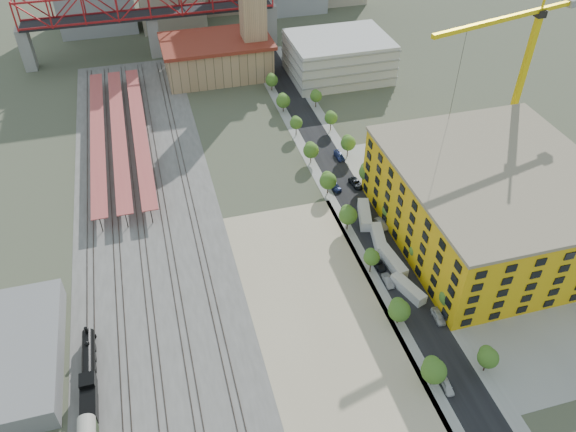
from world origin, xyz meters
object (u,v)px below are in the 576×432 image
object	(u,v)px
site_trailer_a	(408,289)
site_trailer_c	(379,239)
site_trailer_b	(392,262)
locomotive	(89,371)
site_trailer_d	(364,215)
tower_crane	(520,58)
construction_building	(492,203)
car_0	(447,387)

from	to	relation	value
site_trailer_a	site_trailer_c	distance (m)	16.49
site_trailer_a	site_trailer_b	bearing A→B (deg)	71.75
locomotive	site_trailer_a	size ratio (longest dim) A/B	2.34
site_trailer_d	tower_crane	bearing A→B (deg)	35.11
tower_crane	site_trailer_a	bearing A→B (deg)	-137.60
site_trailer_a	site_trailer_d	xyz separation A→B (m)	(0.00, 25.65, 0.15)
site_trailer_c	site_trailer_b	bearing A→B (deg)	-77.44
construction_building	tower_crane	xyz separation A→B (m)	(19.23, 28.24, 20.88)
locomotive	site_trailer_c	world-z (taller)	locomotive
tower_crane	site_trailer_b	bearing A→B (deg)	-144.11
tower_crane	car_0	xyz separation A→B (m)	(-48.23, -64.94, -29.62)
site_trailer_b	site_trailer_c	size ratio (longest dim) A/B	1.02
locomotive	site_trailer_a	distance (m)	66.11
tower_crane	site_trailer_a	size ratio (longest dim) A/B	5.47
locomotive	site_trailer_a	world-z (taller)	locomotive
locomotive	site_trailer_b	xyz separation A→B (m)	(66.00, 12.34, -0.63)
site_trailer_c	car_0	xyz separation A→B (m)	(-3.00, -40.13, -0.62)
locomotive	construction_building	bearing A→B (deg)	10.37
site_trailer_a	site_trailer_d	bearing A→B (deg)	71.75
site_trailer_c	car_0	world-z (taller)	site_trailer_c
site_trailer_c	tower_crane	bearing A→B (deg)	41.31
construction_building	site_trailer_a	bearing A→B (deg)	-153.34
tower_crane	site_trailer_a	xyz separation A→B (m)	(-45.23, -41.30, -29.06)
construction_building	locomotive	bearing A→B (deg)	-169.63
construction_building	site_trailer_c	distance (m)	27.45
locomotive	site_trailer_c	xyz separation A→B (m)	(66.00, 20.26, -0.66)
site_trailer_a	site_trailer_b	distance (m)	8.57
site_trailer_d	construction_building	bearing A→B (deg)	-9.83
locomotive	car_0	distance (m)	66.07
construction_building	site_trailer_a	distance (m)	30.22
locomotive	tower_crane	distance (m)	123.31
site_trailer_b	car_0	world-z (taller)	site_trailer_b
site_trailer_a	construction_building	bearing A→B (deg)	8.42
site_trailer_b	site_trailer_d	distance (m)	17.09
construction_building	tower_crane	world-z (taller)	tower_crane
locomotive	site_trailer_b	bearing A→B (deg)	10.59
tower_crane	site_trailer_b	xyz separation A→B (m)	(-45.23, -32.73, -28.97)
site_trailer_a	car_0	bearing A→B (deg)	-115.48
construction_building	car_0	bearing A→B (deg)	-128.32
locomotive	tower_crane	xyz separation A→B (m)	(111.23, 45.07, 28.33)
site_trailer_a	site_trailer_b	xyz separation A→B (m)	(0.00, 8.57, 0.09)
site_trailer_a	site_trailer_c	world-z (taller)	site_trailer_c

